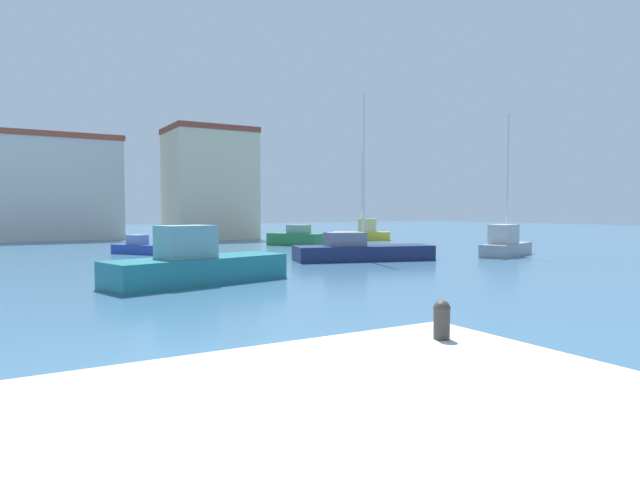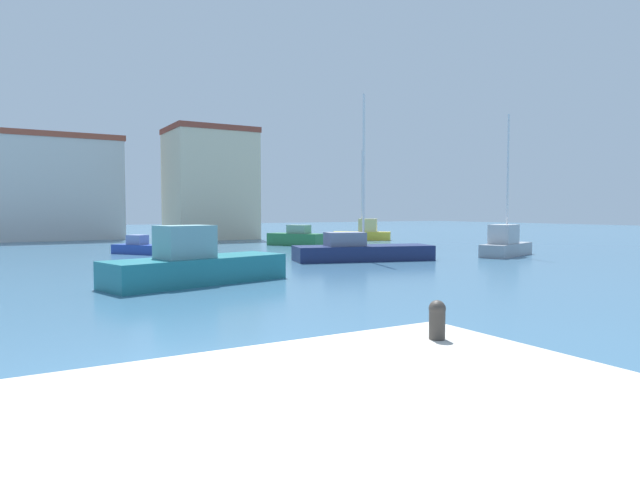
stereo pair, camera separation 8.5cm
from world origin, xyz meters
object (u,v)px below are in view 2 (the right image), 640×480
object	(u,v)px
sailboat_grey_mid_harbor	(506,244)
motorboat_blue_center_channel	(144,248)
sailboat_navy_distant_north	(361,250)
motorboat_green_far_right	(296,238)
mooring_bollard	(437,318)
motorboat_teal_distant_east	(195,265)
sailboat_yellow_far_left	(364,232)

from	to	relation	value
sailboat_grey_mid_harbor	motorboat_blue_center_channel	xyz separation A→B (m)	(-17.98, 12.37, -0.36)
sailboat_navy_distant_north	motorboat_green_far_right	world-z (taller)	sailboat_navy_distant_north
mooring_bollard	motorboat_blue_center_channel	distance (m)	29.13
sailboat_grey_mid_harbor	motorboat_blue_center_channel	bearing A→B (deg)	145.49
mooring_bollard	motorboat_teal_distant_east	xyz separation A→B (m)	(0.97, 13.93, -0.50)
mooring_bollard	sailboat_yellow_far_left	xyz separation A→B (m)	(23.42, 35.25, -0.46)
sailboat_yellow_far_left	motorboat_green_far_right	xyz separation A→B (m)	(-8.96, -3.86, -0.12)
motorboat_blue_center_channel	motorboat_green_far_right	world-z (taller)	motorboat_green_far_right
sailboat_navy_distant_north	motorboat_blue_center_channel	world-z (taller)	sailboat_navy_distant_north
mooring_bollard	sailboat_grey_mid_harbor	distance (m)	26.46
motorboat_teal_distant_east	sailboat_yellow_far_left	xyz separation A→B (m)	(22.45, 21.33, 0.03)
mooring_bollard	sailboat_navy_distant_north	xyz separation A→B (m)	(11.58, 18.60, -0.63)
motorboat_green_far_right	sailboat_grey_mid_harbor	bearing A→B (deg)	-67.51
mooring_bollard	sailboat_navy_distant_north	size ratio (longest dim) A/B	0.06
sailboat_grey_mid_harbor	sailboat_yellow_far_left	xyz separation A→B (m)	(2.85, 18.62, -0.02)
motorboat_blue_center_channel	motorboat_green_far_right	distance (m)	12.11
sailboat_yellow_far_left	sailboat_grey_mid_harbor	bearing A→B (deg)	-98.71
sailboat_yellow_far_left	motorboat_green_far_right	size ratio (longest dim) A/B	1.78
motorboat_teal_distant_east	sailboat_yellow_far_left	world-z (taller)	sailboat_yellow_far_left
motorboat_blue_center_channel	motorboat_teal_distant_east	size ratio (longest dim) A/B	0.60
mooring_bollard	sailboat_grey_mid_harbor	size ratio (longest dim) A/B	0.07
motorboat_green_far_right	motorboat_teal_distant_east	bearing A→B (deg)	-127.66
sailboat_navy_distant_north	sailboat_yellow_far_left	bearing A→B (deg)	54.60
motorboat_green_far_right	sailboat_navy_distant_north	bearing A→B (deg)	-102.66
sailboat_navy_distant_north	sailboat_grey_mid_harbor	bearing A→B (deg)	-12.30
sailboat_navy_distant_north	motorboat_teal_distant_east	distance (m)	11.59
sailboat_navy_distant_north	sailboat_yellow_far_left	world-z (taller)	sailboat_navy_distant_north
mooring_bollard	sailboat_grey_mid_harbor	world-z (taller)	sailboat_grey_mid_harbor
sailboat_yellow_far_left	motorboat_green_far_right	distance (m)	9.76
mooring_bollard	motorboat_green_far_right	distance (m)	34.57
sailboat_navy_distant_north	motorboat_blue_center_channel	size ratio (longest dim) A/B	2.08
sailboat_navy_distant_north	motorboat_blue_center_channel	xyz separation A→B (m)	(-9.00, 10.41, -0.17)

